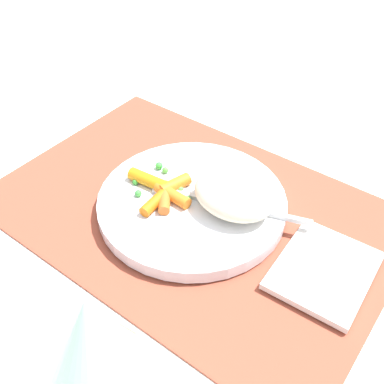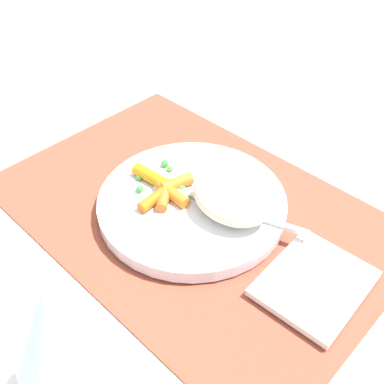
# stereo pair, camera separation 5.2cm
# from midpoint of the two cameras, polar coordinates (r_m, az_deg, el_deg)

# --- Properties ---
(ground_plane) EXTENTS (2.40, 2.40, 0.00)m
(ground_plane) POSITION_cam_midpoint_polar(r_m,az_deg,el_deg) (0.59, -2.53, -2.51)
(ground_plane) COLOR white
(placemat) EXTENTS (0.49, 0.33, 0.01)m
(placemat) POSITION_cam_midpoint_polar(r_m,az_deg,el_deg) (0.59, -2.54, -2.30)
(placemat) COLOR #9E4733
(placemat) RESTS_ON ground_plane
(plate) EXTENTS (0.23, 0.23, 0.02)m
(plate) POSITION_cam_midpoint_polar(r_m,az_deg,el_deg) (0.58, -2.58, -1.48)
(plate) COLOR white
(plate) RESTS_ON placemat
(rice_mound) EXTENTS (0.10, 0.08, 0.04)m
(rice_mound) POSITION_cam_midpoint_polar(r_m,az_deg,el_deg) (0.55, 2.44, -0.42)
(rice_mound) COLOR beige
(rice_mound) RESTS_ON plate
(carrot_portion) EXTENTS (0.09, 0.09, 0.02)m
(carrot_portion) POSITION_cam_midpoint_polar(r_m,az_deg,el_deg) (0.57, -6.19, 0.13)
(carrot_portion) COLOR orange
(carrot_portion) RESTS_ON plate
(pea_scatter) EXTENTS (0.08, 0.07, 0.01)m
(pea_scatter) POSITION_cam_midpoint_polar(r_m,az_deg,el_deg) (0.58, -6.08, 0.52)
(pea_scatter) COLOR #56B644
(pea_scatter) RESTS_ON plate
(fork) EXTENTS (0.19, 0.07, 0.01)m
(fork) POSITION_cam_midpoint_polar(r_m,az_deg,el_deg) (0.56, 0.04, -1.24)
(fork) COLOR silver
(fork) RESTS_ON plate
(wine_glass) EXTENTS (0.08, 0.08, 0.15)m
(wine_glass) POSITION_cam_midpoint_polar(r_m,az_deg,el_deg) (0.36, -16.15, -17.37)
(wine_glass) COLOR #B2E0CC
(wine_glass) RESTS_ON ground_plane
(napkin) EXTENTS (0.10, 0.12, 0.01)m
(napkin) POSITION_cam_midpoint_polar(r_m,az_deg,el_deg) (0.52, 13.13, -9.46)
(napkin) COLOR white
(napkin) RESTS_ON placemat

